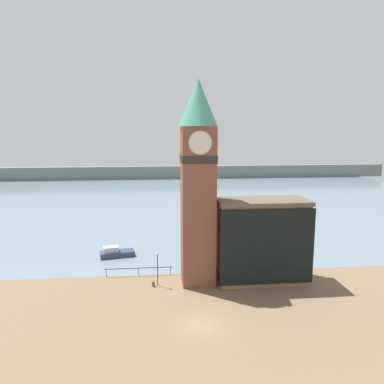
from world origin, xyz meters
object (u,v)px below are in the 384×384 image
(boat_near, at_px, (116,253))
(mooring_bollard_far, at_px, (185,283))
(pier_building, at_px, (262,240))
(lamp_post, at_px, (157,263))
(clock_tower, at_px, (198,178))
(mooring_bollard_near, at_px, (153,283))

(boat_near, height_order, mooring_bollard_far, boat_near)
(pier_building, xyz_separation_m, mooring_bollard_far, (-9.68, -0.87, -4.81))
(pier_building, distance_m, boat_near, 22.57)
(mooring_bollard_far, xyz_separation_m, lamp_post, (-3.31, 0.47, 2.52))
(clock_tower, distance_m, mooring_bollard_far, 12.89)
(clock_tower, relative_size, mooring_bollard_far, 31.51)
(clock_tower, bearing_deg, mooring_bollard_far, -144.36)
(pier_building, relative_size, lamp_post, 2.65)
(lamp_post, bearing_deg, pier_building, 1.76)
(mooring_bollard_far, bearing_deg, pier_building, 5.11)
(boat_near, distance_m, mooring_bollard_near, 12.85)
(boat_near, bearing_deg, mooring_bollard_far, -63.49)
(boat_near, bearing_deg, mooring_bollard_near, -76.11)
(boat_near, distance_m, lamp_post, 13.19)
(pier_building, distance_m, mooring_bollard_far, 10.85)
(boat_near, bearing_deg, clock_tower, -55.63)
(mooring_bollard_far, relative_size, lamp_post, 0.18)
(boat_near, distance_m, mooring_bollard_far, 15.20)
(clock_tower, relative_size, mooring_bollard_near, 36.04)
(mooring_bollard_near, distance_m, mooring_bollard_far, 3.87)
(boat_near, height_order, lamp_post, lamp_post)
(mooring_bollard_far, height_order, lamp_post, lamp_post)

